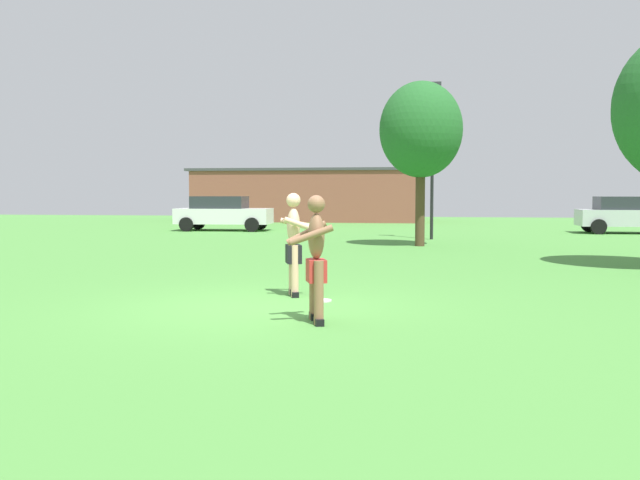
{
  "coord_description": "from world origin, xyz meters",
  "views": [
    {
      "loc": [
        2.51,
        -10.28,
        1.75
      ],
      "look_at": [
        0.62,
        1.62,
        0.92
      ],
      "focal_mm": 38.91,
      "sensor_mm": 36.0,
      "label": 1
    }
  ],
  "objects_px": {
    "player_in_red": "(316,255)",
    "car_silver_mid_lot": "(629,214)",
    "player_near": "(294,241)",
    "tree_left_field": "(421,130)",
    "car_white_near_post": "(223,213)",
    "lamp_post": "(432,144)",
    "frisbee": "(323,300)"
  },
  "relations": [
    {
      "from": "lamp_post",
      "to": "car_white_near_post",
      "type": "bearing_deg",
      "value": 154.41
    },
    {
      "from": "frisbee",
      "to": "car_white_near_post",
      "type": "distance_m",
      "value": 21.26
    },
    {
      "from": "car_silver_mid_lot",
      "to": "tree_left_field",
      "type": "height_order",
      "value": "tree_left_field"
    },
    {
      "from": "car_silver_mid_lot",
      "to": "player_near",
      "type": "bearing_deg",
      "value": -118.34
    },
    {
      "from": "player_near",
      "to": "lamp_post",
      "type": "bearing_deg",
      "value": 80.97
    },
    {
      "from": "car_white_near_post",
      "to": "frisbee",
      "type": "bearing_deg",
      "value": -68.75
    },
    {
      "from": "car_white_near_post",
      "to": "lamp_post",
      "type": "relative_size",
      "value": 0.75
    },
    {
      "from": "player_near",
      "to": "frisbee",
      "type": "height_order",
      "value": "player_near"
    },
    {
      "from": "player_near",
      "to": "tree_left_field",
      "type": "height_order",
      "value": "tree_left_field"
    },
    {
      "from": "player_in_red",
      "to": "frisbee",
      "type": "bearing_deg",
      "value": 95.82
    },
    {
      "from": "frisbee",
      "to": "lamp_post",
      "type": "distance_m",
      "value": 15.77
    },
    {
      "from": "car_white_near_post",
      "to": "tree_left_field",
      "type": "distance_m",
      "value": 12.38
    },
    {
      "from": "car_silver_mid_lot",
      "to": "frisbee",
      "type": "bearing_deg",
      "value": -116.44
    },
    {
      "from": "tree_left_field",
      "to": "player_near",
      "type": "bearing_deg",
      "value": -99.76
    },
    {
      "from": "player_in_red",
      "to": "car_white_near_post",
      "type": "distance_m",
      "value": 22.99
    },
    {
      "from": "frisbee",
      "to": "lamp_post",
      "type": "height_order",
      "value": "lamp_post"
    },
    {
      "from": "player_in_red",
      "to": "car_white_near_post",
      "type": "height_order",
      "value": "player_in_red"
    },
    {
      "from": "car_white_near_post",
      "to": "tree_left_field",
      "type": "xyz_separation_m",
      "value": [
        9.08,
        -7.89,
        2.94
      ]
    },
    {
      "from": "player_near",
      "to": "lamp_post",
      "type": "relative_size",
      "value": 0.3
    },
    {
      "from": "player_in_red",
      "to": "frisbee",
      "type": "relative_size",
      "value": 5.91
    },
    {
      "from": "car_white_near_post",
      "to": "tree_left_field",
      "type": "relative_size",
      "value": 0.82
    },
    {
      "from": "player_near",
      "to": "tree_left_field",
      "type": "distance_m",
      "value": 11.88
    },
    {
      "from": "frisbee",
      "to": "car_white_near_post",
      "type": "bearing_deg",
      "value": 111.25
    },
    {
      "from": "car_white_near_post",
      "to": "tree_left_field",
      "type": "height_order",
      "value": "tree_left_field"
    },
    {
      "from": "player_near",
      "to": "player_in_red",
      "type": "distance_m",
      "value": 2.44
    },
    {
      "from": "lamp_post",
      "to": "player_in_red",
      "type": "bearing_deg",
      "value": -95.31
    },
    {
      "from": "player_near",
      "to": "car_silver_mid_lot",
      "type": "relative_size",
      "value": 0.4
    },
    {
      "from": "player_in_red",
      "to": "car_silver_mid_lot",
      "type": "xyz_separation_m",
      "value": [
        9.96,
        22.19,
        -0.08
      ]
    },
    {
      "from": "lamp_post",
      "to": "tree_left_field",
      "type": "relative_size",
      "value": 1.09
    },
    {
      "from": "car_silver_mid_lot",
      "to": "tree_left_field",
      "type": "xyz_separation_m",
      "value": [
        -8.76,
        -8.49,
        2.94
      ]
    },
    {
      "from": "lamp_post",
      "to": "player_near",
      "type": "bearing_deg",
      "value": -99.03
    },
    {
      "from": "frisbee",
      "to": "lamp_post",
      "type": "xyz_separation_m",
      "value": [
        1.77,
        15.26,
        3.55
      ]
    }
  ]
}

